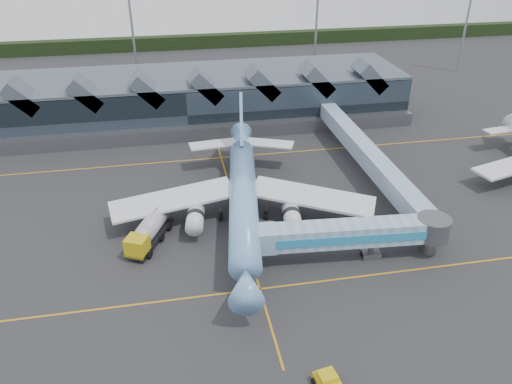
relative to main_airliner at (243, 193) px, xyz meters
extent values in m
plane|color=#2A292C|center=(-0.63, -7.49, -4.09)|extent=(260.00, 260.00, 0.00)
cube|color=orange|center=(-0.63, -15.49, -4.08)|extent=(120.00, 0.25, 0.01)
cube|color=orange|center=(-0.63, 20.51, -4.08)|extent=(120.00, 0.25, 0.01)
cube|color=orange|center=(-0.63, 2.51, -4.08)|extent=(0.25, 60.00, 0.01)
cube|color=black|center=(-0.63, 102.51, -2.09)|extent=(260.00, 4.00, 4.00)
cube|color=black|center=(-5.63, 40.51, 0.41)|extent=(90.00, 20.00, 9.00)
cube|color=#485561|center=(-5.63, 40.51, 5.11)|extent=(90.00, 20.00, 0.60)
cube|color=#595B61|center=(-5.63, 29.51, -2.79)|extent=(90.00, 2.50, 2.60)
cube|color=#485561|center=(-34.63, 33.51, 5.21)|extent=(6.43, 6.00, 6.43)
cube|color=#485561|center=(-23.63, 33.51, 5.21)|extent=(6.43, 6.00, 6.43)
cube|color=#485561|center=(-12.63, 33.51, 5.21)|extent=(6.43, 6.00, 6.43)
cube|color=#485561|center=(-1.63, 33.51, 5.21)|extent=(6.43, 6.00, 6.43)
cube|color=#485561|center=(9.37, 33.51, 5.21)|extent=(6.43, 6.00, 6.43)
cube|color=#485561|center=(20.37, 33.51, 5.21)|extent=(6.43, 6.00, 6.43)
cube|color=#485561|center=(31.37, 33.51, 5.21)|extent=(6.43, 6.00, 6.43)
cylinder|color=gray|center=(-15.63, 64.51, 6.91)|extent=(0.56, 0.56, 22.00)
cylinder|color=gray|center=(29.37, 64.51, 6.91)|extent=(0.56, 0.56, 22.00)
cylinder|color=gray|center=(69.37, 62.51, 6.91)|extent=(0.56, 0.56, 22.00)
cylinder|color=#699DD5|center=(-0.21, -1.39, 0.02)|extent=(8.32, 31.06, 3.80)
cone|color=#699DD5|center=(-2.88, -19.26, 0.02)|extent=(4.55, 5.79, 3.80)
cube|color=black|center=(-2.98, -19.91, 0.82)|extent=(1.48, 0.55, 0.48)
cone|color=#699DD5|center=(2.59, 17.34, 0.30)|extent=(4.81, 7.53, 3.80)
cube|color=silver|center=(-9.64, 1.31, -0.65)|extent=(18.00, 8.50, 1.26)
cube|color=silver|center=(9.61, -1.57, -0.65)|extent=(18.04, 12.84, 1.26)
cylinder|color=silver|center=(-6.95, -2.61, -1.60)|extent=(3.12, 5.58, 2.36)
cylinder|color=silver|center=(5.88, -4.53, -1.60)|extent=(3.12, 5.58, 2.36)
cube|color=#699DD5|center=(2.33, 15.60, 4.27)|extent=(1.89, 9.70, 10.49)
cube|color=silver|center=(-2.24, 16.73, 0.30)|extent=(8.19, 3.83, 0.25)
cube|color=silver|center=(7.03, 15.34, 0.30)|extent=(8.51, 5.88, 0.25)
cylinder|color=#595B61|center=(-2.36, -15.77, -2.99)|extent=(0.28, 0.28, 2.20)
cylinder|color=#595B61|center=(-3.21, 0.39, -2.99)|extent=(0.28, 0.28, 2.20)
cylinder|color=#595B61|center=(3.19, -0.57, -2.99)|extent=(0.28, 0.28, 2.20)
cylinder|color=black|center=(-2.36, -15.77, -3.69)|extent=(0.65, 1.46, 1.41)
cube|color=silver|center=(49.70, 14.57, -0.24)|extent=(6.63, 3.20, 0.28)
cube|color=#78A1C8|center=(11.52, -11.63, -0.36)|extent=(19.41, 4.33, 2.79)
cube|color=#2689BE|center=(11.41, -13.12, -0.36)|extent=(19.20, 1.56, 1.15)
cube|color=#78A1C8|center=(0.96, -10.84, -0.36)|extent=(2.73, 3.26, 2.89)
cylinder|color=#595B61|center=(14.40, -11.85, -2.23)|extent=(0.67, 0.67, 3.72)
cube|color=#595B61|center=(14.40, -11.85, -3.66)|extent=(2.45, 2.09, 0.87)
cylinder|color=black|center=(13.44, -11.78, -3.75)|extent=(0.45, 0.89, 0.87)
cylinder|color=black|center=(15.36, -11.92, -3.75)|extent=(0.45, 0.89, 0.87)
cylinder|color=#595B61|center=(22.07, -12.43, -0.36)|extent=(4.23, 4.23, 2.89)
cylinder|color=#595B61|center=(22.07, -12.43, -2.23)|extent=(1.73, 1.73, 3.72)
cube|color=black|center=(-13.06, -3.52, -3.28)|extent=(6.37, 9.89, 0.54)
cube|color=gold|center=(-14.58, -6.85, -2.15)|extent=(3.33, 3.23, 2.37)
cube|color=black|center=(-14.93, -7.63, -1.61)|extent=(2.22, 1.13, 1.08)
cylinder|color=#AFAFB3|center=(-12.52, -2.34, -1.83)|extent=(4.85, 6.71, 2.48)
sphere|color=#AFAFB3|center=(-11.22, 0.50, -1.83)|extent=(2.37, 2.37, 2.37)
sphere|color=#AFAFB3|center=(-13.82, -5.18, -1.83)|extent=(2.37, 2.37, 2.37)
cylinder|color=black|center=(-15.62, -5.90, -3.55)|extent=(0.79, 1.14, 1.08)
cylinder|color=black|center=(-13.17, -7.01, -3.55)|extent=(0.79, 1.14, 1.08)
cylinder|color=black|center=(-14.06, -2.47, -3.55)|extent=(0.79, 1.14, 1.08)
cylinder|color=black|center=(-11.61, -3.58, -3.55)|extent=(0.79, 1.14, 1.08)
cylinder|color=black|center=(-12.94, -0.02, -3.55)|extent=(0.79, 1.14, 1.08)
cylinder|color=black|center=(-10.49, -1.14, -3.55)|extent=(0.79, 1.14, 1.08)
cube|color=gold|center=(2.83, -29.97, -2.77)|extent=(1.86, 1.71, 0.64)
cylinder|color=black|center=(1.71, -29.61, -3.72)|extent=(0.39, 0.77, 0.73)
cylinder|color=black|center=(3.78, -29.26, -3.72)|extent=(0.39, 0.77, 0.73)
camera|label=1|loc=(-9.39, -59.55, 34.40)|focal=35.00mm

